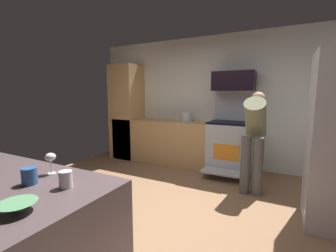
% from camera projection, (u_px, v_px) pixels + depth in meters
% --- Properties ---
extents(ground_plane, '(5.20, 4.80, 0.02)m').
position_uv_depth(ground_plane, '(155.00, 214.00, 2.79)').
color(ground_plane, '#8D6648').
extents(wall_back, '(5.20, 0.12, 2.60)m').
position_uv_depth(wall_back, '(212.00, 102.00, 4.67)').
color(wall_back, silver).
rests_on(wall_back, ground).
extents(lower_cabinet_run, '(2.40, 0.60, 0.90)m').
position_uv_depth(lower_cabinet_run, '(165.00, 141.00, 4.88)').
color(lower_cabinet_run, tan).
rests_on(lower_cabinet_run, ground).
extents(cabinet_column, '(0.60, 0.60, 2.10)m').
position_uv_depth(cabinet_column, '(127.00, 112.00, 5.25)').
color(cabinet_column, tan).
rests_on(cabinet_column, ground).
extents(oven_range, '(0.76, 0.96, 1.52)m').
position_uv_depth(oven_range, '(230.00, 145.00, 4.24)').
color(oven_range, '#B6BDC4').
rests_on(oven_range, ground).
extents(microwave, '(0.74, 0.38, 0.35)m').
position_uv_depth(microwave, '(234.00, 81.00, 4.15)').
color(microwave, black).
rests_on(microwave, oven_range).
extents(person_cook, '(0.31, 0.65, 1.49)m').
position_uv_depth(person_cook, '(254.00, 133.00, 3.34)').
color(person_cook, '#555555').
rests_on(person_cook, ground).
extents(mixing_bowl_small, '(0.18, 0.18, 0.05)m').
position_uv_depth(mixing_bowl_small, '(17.00, 207.00, 1.07)').
color(mixing_bowl_small, '#579361').
rests_on(mixing_bowl_small, counter_island).
extents(wine_glass_mid, '(0.07, 0.07, 0.15)m').
position_uv_depth(wine_glass_mid, '(51.00, 158.00, 1.57)').
color(wine_glass_mid, silver).
rests_on(wine_glass_mid, counter_island).
extents(mug_coffee, '(0.08, 0.08, 0.10)m').
position_uv_depth(mug_coffee, '(66.00, 179.00, 1.35)').
color(mug_coffee, silver).
rests_on(mug_coffee, counter_island).
extents(mug_tea, '(0.09, 0.09, 0.10)m').
position_uv_depth(mug_tea, '(29.00, 176.00, 1.40)').
color(mug_tea, '#2A518B').
rests_on(mug_tea, counter_island).
extents(stock_pot, '(0.24, 0.24, 0.20)m').
position_uv_depth(stock_pot, '(186.00, 117.00, 4.59)').
color(stock_pot, '#BBB9BF').
rests_on(stock_pot, lower_cabinet_run).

